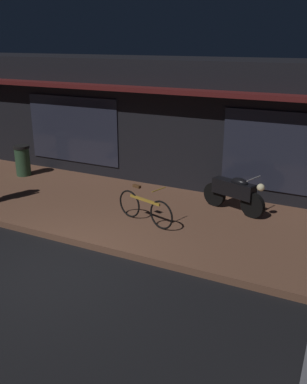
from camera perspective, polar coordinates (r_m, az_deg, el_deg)
name	(u,v)px	position (r m, az deg, el deg)	size (l,w,h in m)	color
ground_plane	(54,270)	(8.49, -12.97, -10.02)	(60.00, 60.00, 0.00)	black
sidewalk_slab	(133,213)	(10.66, -2.77, -2.75)	(18.00, 4.00, 0.15)	brown
storefront_building	(188,121)	(13.12, 4.53, 9.34)	(18.00, 3.30, 3.60)	black
motorcycle	(235,192)	(10.54, 10.67, -0.02)	(1.66, 0.73, 0.97)	black
bicycle_parked	(145,208)	(9.78, -1.16, -2.12)	(1.61, 0.57, 0.91)	black
trash_bin	(23,160)	(13.80, -16.90, 4.03)	(0.48, 0.48, 0.93)	#2D4C33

